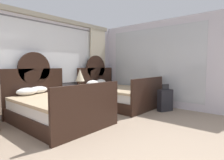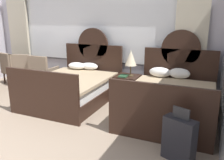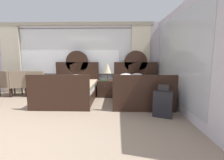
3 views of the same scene
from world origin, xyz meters
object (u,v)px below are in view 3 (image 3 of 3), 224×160
Objects in this scene: bed_near_mirror at (139,90)px; book_on_nightstand at (104,80)px; nightstand_between_beds at (106,88)px; suitcase_on_floor at (163,104)px; table_lamp_on_nightstand at (108,68)px; armchair_by_window_right at (9,83)px; armchair_by_window_centre at (19,83)px; armchair_by_window_left at (38,83)px; bed_near_window at (70,90)px.

bed_near_mirror is 1.28m from book_on_nightstand.
nightstand_between_beds is (-1.10, 0.59, -0.05)m from bed_near_mirror.
suitcase_on_floor is (0.37, -1.44, -0.03)m from bed_near_mirror.
bed_near_mirror is at bearing -30.19° from table_lamp_on_nightstand.
book_on_nightstand is 0.28× the size of armchair_by_window_right.
armchair_by_window_right is (-0.37, -0.00, 0.00)m from armchair_by_window_centre.
table_lamp_on_nightstand reaches higher than armchair_by_window_centre.
nightstand_between_beds is 2.43m from armchair_by_window_left.
armchair_by_window_centre is (-2.02, 0.53, 0.14)m from bed_near_window.
suitcase_on_floor is at bearing -21.54° from armchair_by_window_right.
book_on_nightstand is at bearing -0.80° from armchair_by_window_centre.
bed_near_window is 2.33× the size of armchair_by_window_right.
table_lamp_on_nightstand reaches higher than nightstand_between_beds.
armchair_by_window_centre is (-0.70, 0.00, 0.00)m from armchair_by_window_left.
armchair_by_window_centre is 1.20× the size of suitcase_on_floor.
bed_near_mirror is at bearing -6.49° from armchair_by_window_right.
bed_near_mirror is 2.33× the size of armchair_by_window_left.
book_on_nightstand is at bearing 128.45° from suitcase_on_floor.
nightstand_between_beds is at bearing 28.11° from bed_near_window.
book_on_nightstand is (-0.13, -0.12, -0.41)m from table_lamp_on_nightstand.
nightstand_between_beds is at bearing 1.09° from armchair_by_window_right.
suitcase_on_floor is (1.39, -2.03, -0.69)m from table_lamp_on_nightstand.
bed_near_window is 2.79× the size of suitcase_on_floor.
bed_near_window is 3.70× the size of nightstand_between_beds.
armchair_by_window_right is (-3.57, -0.07, -0.52)m from table_lamp_on_nightstand.
armchair_by_window_right is (-1.07, 0.00, 0.00)m from armchair_by_window_left.
bed_near_window is at bearing -14.62° from armchair_by_window_centre.
bed_near_mirror is at bearing -28.20° from nightstand_between_beds.
bed_near_window is 3.52× the size of table_lamp_on_nightstand.
bed_near_mirror reaches higher than suitcase_on_floor.
armchair_by_window_left is (-3.52, 0.52, 0.14)m from bed_near_mirror.
table_lamp_on_nightstand is at bearing 42.13° from book_on_nightstand.
bed_near_mirror is 3.52× the size of table_lamp_on_nightstand.
bed_near_mirror is 2.33× the size of armchair_by_window_right.
armchair_by_window_left and armchair_by_window_centre have the same top height.
bed_near_mirror is at bearing -7.06° from armchair_by_window_centre.
table_lamp_on_nightstand is 3.24m from armchair_by_window_centre.
table_lamp_on_nightstand is at bearing 124.41° from suitcase_on_floor.
armchair_by_window_left is at bearing -178.36° from nightstand_between_beds.
bed_near_window is 1.18m from book_on_nightstand.
armchair_by_window_right is at bearing 173.51° from bed_near_mirror.
bed_near_mirror is 3.56m from armchair_by_window_left.
bed_near_mirror is at bearing 104.30° from suitcase_on_floor.
armchair_by_window_left is at bearing -0.28° from armchair_by_window_centre.
bed_near_window is 8.21× the size of book_on_nightstand.
bed_near_mirror reaches higher than table_lamp_on_nightstand.
book_on_nightstand is at bearing -0.95° from armchair_by_window_left.
suitcase_on_floor is at bearing -23.11° from armchair_by_window_centre.
armchair_by_window_right reaches higher than suitcase_on_floor.
suitcase_on_floor is at bearing -54.12° from nightstand_between_beds.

